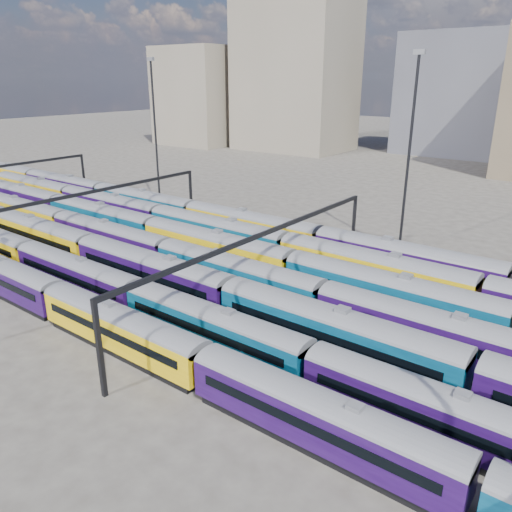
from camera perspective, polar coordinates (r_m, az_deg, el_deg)
The scene contains 12 objects.
ground at distance 58.61m, azimuth -7.02°, elevation -2.97°, with size 500.00×500.00×0.00m, color #3B3732.
rake_0 at distance 44.64m, azimuth -15.21°, elevation -7.64°, with size 96.98×2.84×4.78m.
rake_1 at distance 57.73m, azimuth -19.79°, elevation -1.69°, with size 138.16×2.89×4.85m.
rake_2 at distance 48.05m, azimuth -2.98°, elevation -4.37°, with size 134.07×3.27×5.52m.
rake_3 at distance 68.74m, azimuth -16.34°, elevation 2.28°, with size 150.39×3.14×5.29m.
rake_4 at distance 55.16m, azimuth 4.15°, elevation -1.08°, with size 135.47×3.30×5.57m.
rake_5 at distance 61.27m, azimuth 3.44°, elevation 1.12°, with size 136.37×3.32×5.61m.
rake_6 at distance 77.71m, azimuth -7.29°, elevation 5.04°, with size 135.49×3.30×5.58m.
gantry_1 at distance 71.45m, azimuth -18.92°, elevation 6.00°, with size 0.35×40.35×8.03m.
gantry_2 at distance 50.10m, azimuth 0.91°, elevation 1.47°, with size 0.35×40.35×8.03m.
mast_1 at distance 91.44m, azimuth -11.46°, elevation 14.07°, with size 1.40×0.50×25.60m.
mast_3 at distance 67.00m, azimuth 17.14°, elevation 11.61°, with size 1.40×0.50×25.60m.
Camera 1 is at (38.24, -38.25, 22.60)m, focal length 35.00 mm.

